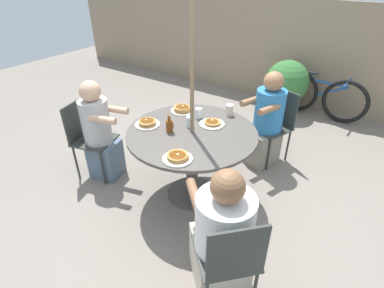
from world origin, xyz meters
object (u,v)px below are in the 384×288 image
Objects in this scene: patio_chair_south at (230,257)px; diner_south at (222,238)px; pancake_plate_c at (182,109)px; bicycle at (320,96)px; diner_north at (266,123)px; pancake_plate_a at (212,123)px; pancake_plate_b at (178,157)px; coffee_cup at (229,110)px; patio_chair_north at (275,122)px; diner_east at (100,134)px; drinking_glass_b at (199,113)px; patio_table at (192,143)px; syrup_bottle at (170,126)px; drinking_glass_a at (190,122)px; potted_shrub at (286,84)px; patio_chair_east at (88,134)px; pancake_plate_d at (147,123)px.

diner_south is (-0.12, 0.12, -0.02)m from patio_chair_south.
pancake_plate_c reaches higher than bicycle.
diner_north reaches higher than pancake_plate_a.
pancake_plate_b is at bearing 104.59° from patio_chair_south.
coffee_cup is (-0.25, -0.48, 0.30)m from diner_north.
coffee_cup reaches higher than pancake_plate_c.
diner_east is at bearing 64.93° from patio_chair_north.
coffee_cup reaches higher than pancake_plate_a.
pancake_plate_c is at bearing 170.91° from drinking_glass_b.
patio_table is 10.73× the size of coffee_cup.
pancake_plate_b is 0.47m from syrup_bottle.
potted_shrub is at bearing 86.43° from drinking_glass_a.
bicycle is at bearing 77.60° from patio_table.
coffee_cup is (-0.04, 0.96, 0.04)m from pancake_plate_b.
diner_east reaches higher than drinking_glass_a.
pancake_plate_b is 0.18× the size of bicycle.
syrup_bottle is at bearing 85.23° from diner_east.
drinking_glass_b is (-0.86, 1.01, 0.33)m from diner_south.
diner_north is at bearing 56.76° from drinking_glass_b.
patio_chair_east is 7.48× the size of coffee_cup.
patio_chair_north is 1.02m from pancake_plate_a.
pancake_plate_b is at bearing 69.44° from patio_chair_east.
patio_chair_south is 3.49× the size of pancake_plate_a.
coffee_cup is (-0.76, 1.37, 0.32)m from patio_chair_south.
patio_table is 5.01× the size of pancake_plate_d.
pancake_plate_b is (-0.72, 0.41, 0.28)m from patio_chair_south.
drinking_glass_b reaches higher than pancake_plate_b.
patio_chair_south is at bearing -44.09° from drinking_glass_a.
drinking_glass_b is at bearing 51.15° from pancake_plate_d.
diner_south is 4.37× the size of pancake_plate_c.
patio_table is 2.76m from bicycle.
pancake_plate_a is at bearing 99.33° from diner_east.
pancake_plate_d is (-1.19, 0.59, 0.30)m from diner_south.
pancake_plate_b is at bearing -94.44° from bicycle.
syrup_bottle is (-0.17, -0.12, 0.20)m from patio_table.
drinking_glass_a is 0.07× the size of bicycle.
diner_east is 1.31× the size of patio_chair_south.
potted_shrub is (0.18, 2.27, -0.34)m from drinking_glass_b.
coffee_cup reaches higher than drinking_glass_b.
drinking_glass_b is (-0.23, -0.24, -0.00)m from coffee_cup.
patio_chair_south is at bearing 57.95° from diner_east.
patio_chair_north is 1.23m from drinking_glass_a.
diner_south is 1.21m from drinking_glass_a.
syrup_bottle is (1.01, 0.20, 0.33)m from patio_chair_east.
potted_shrub is at bearing -161.43° from bicycle.
diner_east reaches higher than potted_shrub.
syrup_bottle is at bearing 100.74° from diner_south.
pancake_plate_d is (-0.81, -1.13, 0.26)m from diner_north.
syrup_bottle is 0.70m from coffee_cup.
pancake_plate_b is (0.16, -0.45, 0.15)m from patio_table.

